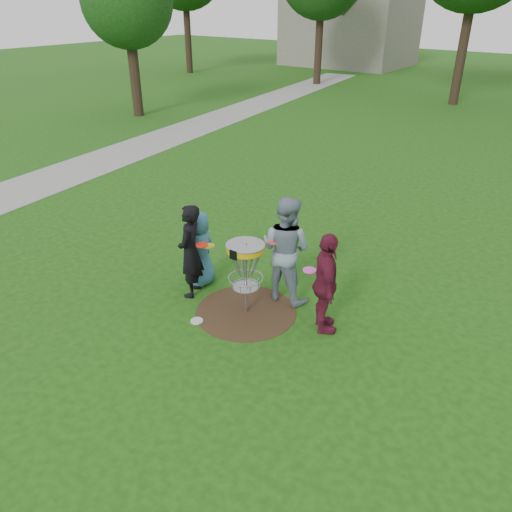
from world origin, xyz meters
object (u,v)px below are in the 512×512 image
Objects in this scene: player_blue at (200,249)px; player_maroon at (326,284)px; player_grey at (286,249)px; player_black at (190,251)px; disc_golf_basket at (245,262)px.

player_maroon reaches higher than player_blue.
player_maroon is (2.67, 0.07, 0.14)m from player_blue.
player_maroon is at bearing 87.34° from player_blue.
player_black is at bearing 30.92° from player_grey.
player_blue is at bearing 173.53° from player_black.
player_grey reaches higher than disc_golf_basket.
player_grey is 1.18m from player_maroon.
player_blue is at bearing 167.48° from disc_golf_basket.
player_maroon is at bearing 155.52° from player_grey.
player_blue is at bearing 54.19° from player_maroon.
player_blue is 1.69m from player_grey.
player_maroon is 1.28× the size of disc_golf_basket.
player_blue is 0.43m from player_black.
disc_golf_basket is at bearing 73.23° from player_blue.
player_blue is 0.85× the size of player_maroon.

